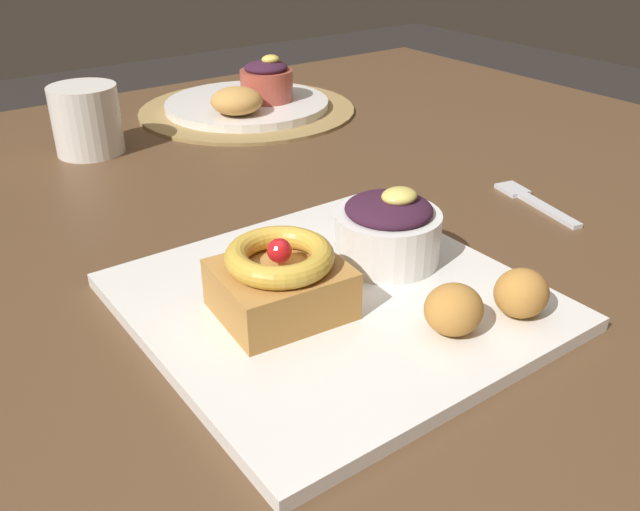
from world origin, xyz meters
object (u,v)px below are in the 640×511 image
at_px(cake_slice, 280,280).
at_px(fork, 532,200).
at_px(front_plate, 334,301).
at_px(back_plate, 247,104).
at_px(back_ramekin, 267,81).
at_px(berry_ramekin, 388,230).
at_px(fritter_front, 521,293).
at_px(fritter_middle, 454,309).
at_px(back_pastry, 237,101).
at_px(coffee_mug, 87,120).

distance_m(cake_slice, fork, 0.36).
distance_m(front_plate, back_plate, 0.58).
height_order(front_plate, back_plate, back_plate).
xyz_separation_m(front_plate, back_ramekin, (0.26, 0.52, 0.04)).
bearing_deg(berry_ramekin, back_plate, 73.04).
xyz_separation_m(cake_slice, fritter_front, (0.15, -0.11, -0.01)).
bearing_deg(fork, front_plate, 110.74).
relative_size(berry_ramekin, fritter_middle, 2.08).
bearing_deg(front_plate, back_pastry, 69.05).
bearing_deg(cake_slice, fritter_front, -37.30).
distance_m(fritter_middle, back_ramekin, 0.65).
xyz_separation_m(front_plate, coffee_mug, (-0.03, 0.49, 0.04)).
bearing_deg(cake_slice, fork, 5.91).
relative_size(back_ramekin, back_pastry, 1.08).
height_order(fritter_middle, fork, fritter_middle).
xyz_separation_m(fritter_front, back_pastry, (0.08, 0.58, 0.01)).
relative_size(back_plate, back_ramekin, 3.12).
distance_m(back_plate, coffee_mug, 0.27).
height_order(front_plate, back_ramekin, back_ramekin).
height_order(berry_ramekin, back_pastry, berry_ramekin).
relative_size(back_plate, fork, 2.01).
bearing_deg(back_pastry, berry_ramekin, -103.33).
bearing_deg(back_plate, fritter_front, -101.57).
bearing_deg(back_ramekin, fritter_middle, -109.67).
bearing_deg(fritter_middle, back_pastry, 75.98).
distance_m(front_plate, fritter_front, 0.15).
bearing_deg(fritter_front, back_plate, 78.43).
relative_size(back_pastry, coffee_mug, 0.86).
bearing_deg(back_plate, berry_ramekin, -106.96).
relative_size(berry_ramekin, fritter_front, 2.16).
distance_m(fritter_front, back_ramekin, 0.64).
xyz_separation_m(back_plate, fork, (0.08, -0.49, -0.01)).
distance_m(front_plate, berry_ramekin, 0.09).
height_order(fritter_middle, back_pastry, back_pastry).
relative_size(front_plate, fritter_front, 7.01).
relative_size(front_plate, fritter_middle, 6.76).
bearing_deg(front_plate, cake_slice, 173.36).
bearing_deg(back_plate, fritter_middle, -106.92).
relative_size(fritter_front, fork, 0.35).
relative_size(berry_ramekin, coffee_mug, 1.07).
xyz_separation_m(back_plate, coffee_mug, (-0.26, -0.04, 0.03)).
height_order(berry_ramekin, back_ramekin, back_ramekin).
distance_m(front_plate, fritter_middle, 0.10).
relative_size(front_plate, back_ramekin, 3.77).
height_order(cake_slice, fritter_front, cake_slice).
height_order(fritter_front, back_pastry, back_pastry).
bearing_deg(back_ramekin, berry_ramekin, -110.33).
xyz_separation_m(fritter_middle, back_pastry, (0.14, 0.57, 0.00)).
xyz_separation_m(front_plate, fritter_middle, (0.04, -0.09, 0.03)).
bearing_deg(cake_slice, fritter_middle, -48.00).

